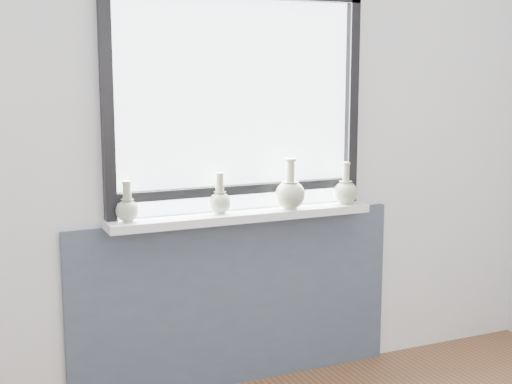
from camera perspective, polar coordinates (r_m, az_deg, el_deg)
name	(u,v)px	position (r m, az deg, el deg)	size (l,w,h in m)	color
back_wall	(234,127)	(3.46, -1.75, 5.23)	(3.60, 0.02, 2.60)	silver
apron_panel	(237,301)	(3.61, -1.50, -8.72)	(1.70, 0.03, 0.86)	#3F4A5A
windowsill	(243,216)	(3.43, -1.08, -1.90)	(1.32, 0.18, 0.04)	silver
window	(237,98)	(3.42, -1.53, 7.55)	(1.30, 0.06, 1.05)	black
vase_a	(127,208)	(3.24, -10.25, -1.27)	(0.11, 0.11, 0.18)	#A2AD8A
vase_b	(220,200)	(3.37, -2.91, -0.66)	(0.11, 0.11, 0.19)	#A2AD8A
vase_c	(290,193)	(3.48, 2.75, -0.05)	(0.15, 0.15, 0.25)	#A2AD8A
vase_d	(346,191)	(3.65, 7.17, 0.10)	(0.12, 0.12, 0.21)	#A2AD8A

